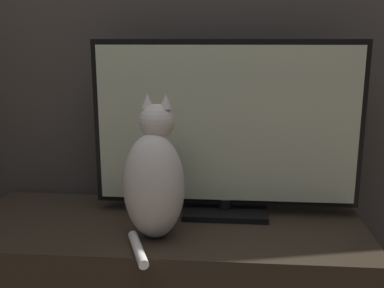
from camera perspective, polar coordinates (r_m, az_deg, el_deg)
tv_stand at (r=1.61m, az=-3.30°, el=-17.00°), size 1.31×0.50×0.43m
tv at (r=1.50m, az=4.40°, el=1.81°), size 0.90×0.17×0.59m
cat at (r=1.36m, az=-4.78°, el=-4.59°), size 0.22×0.32×0.44m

